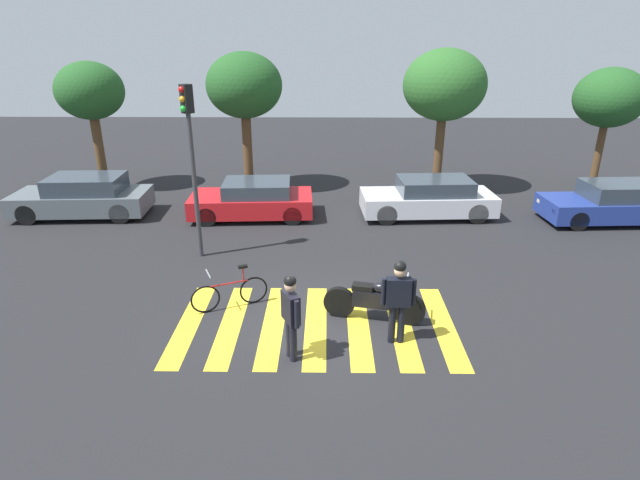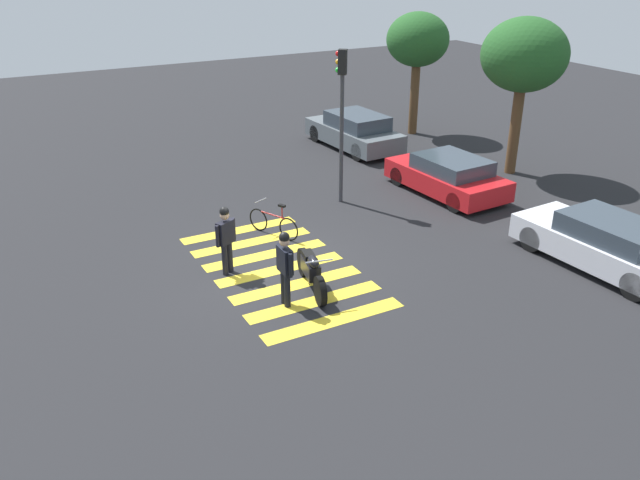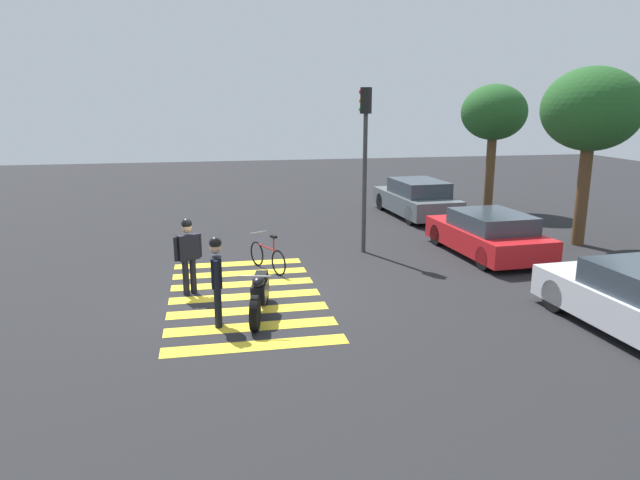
{
  "view_description": "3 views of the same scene",
  "coord_description": "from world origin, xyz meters",
  "views": [
    {
      "loc": [
        0.22,
        -9.34,
        5.67
      ],
      "look_at": [
        0.06,
        1.76,
        1.23
      ],
      "focal_mm": 28.55,
      "sensor_mm": 36.0,
      "label": 1
    },
    {
      "loc": [
        12.99,
        -5.92,
        7.38
      ],
      "look_at": [
        0.37,
        0.91,
        0.75
      ],
      "focal_mm": 36.44,
      "sensor_mm": 36.0,
      "label": 2
    },
    {
      "loc": [
        12.24,
        -0.72,
        4.24
      ],
      "look_at": [
        0.07,
        1.68,
        1.24
      ],
      "focal_mm": 32.31,
      "sensor_mm": 36.0,
      "label": 3
    }
  ],
  "objects": [
    {
      "name": "ground_plane",
      "position": [
        0.0,
        0.0,
        0.0
      ],
      "size": [
        60.0,
        60.0,
        0.0
      ],
      "primitive_type": "plane",
      "color": "#232326"
    },
    {
      "name": "police_motorcycle",
      "position": [
        1.23,
        0.22,
        0.47
      ],
      "size": [
        2.16,
        0.75,
        1.06
      ],
      "color": "black",
      "rests_on": "ground_plane"
    },
    {
      "name": "leaning_bicycle",
      "position": [
        -1.92,
        0.71,
        0.37
      ],
      "size": [
        1.61,
        0.77,
        0.99
      ],
      "color": "black",
      "rests_on": "ground_plane"
    },
    {
      "name": "officer_on_foot",
      "position": [
        -0.43,
        -1.2,
        1.0
      ],
      "size": [
        0.39,
        0.6,
        1.74
      ],
      "color": "black",
      "rests_on": "ground_plane"
    },
    {
      "name": "officer_by_motorcycle",
      "position": [
        1.61,
        -0.62,
        1.02
      ],
      "size": [
        0.67,
        0.23,
        1.77
      ],
      "color": "black",
      "rests_on": "ground_plane"
    },
    {
      "name": "crosswalk_stripes",
      "position": [
        -0.0,
        0.0,
        0.0
      ],
      "size": [
        5.85,
        3.32,
        0.01
      ],
      "color": "yellow",
      "rests_on": "ground_plane"
    },
    {
      "name": "car_grey_coupe",
      "position": [
        -7.99,
        6.96,
        0.66
      ],
      "size": [
        4.46,
        2.07,
        1.38
      ],
      "color": "black",
      "rests_on": "ground_plane"
    },
    {
      "name": "car_red_convertible",
      "position": [
        -2.26,
        6.95,
        0.6
      ],
      "size": [
        4.14,
        2.12,
        1.24
      ],
      "color": "black",
      "rests_on": "ground_plane"
    },
    {
      "name": "traffic_light_pole",
      "position": [
        -3.28,
        3.6,
        3.06
      ],
      "size": [
        0.34,
        0.35,
        4.6
      ],
      "color": "#38383D",
      "rests_on": "ground_plane"
    },
    {
      "name": "street_tree_near",
      "position": [
        -8.66,
        10.22,
        3.75
      ],
      "size": [
        2.5,
        2.5,
        4.87
      ],
      "color": "brown",
      "rests_on": "ground_plane"
    },
    {
      "name": "street_tree_mid",
      "position": [
        -2.87,
        10.22,
        3.96
      ],
      "size": [
        2.82,
        2.82,
        5.21
      ],
      "color": "brown",
      "rests_on": "ground_plane"
    }
  ]
}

